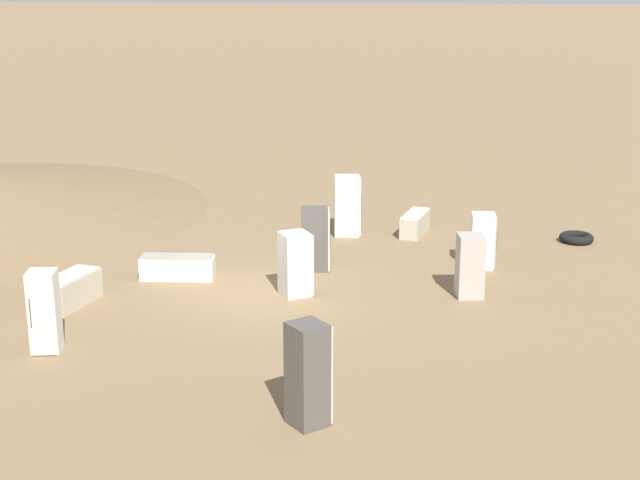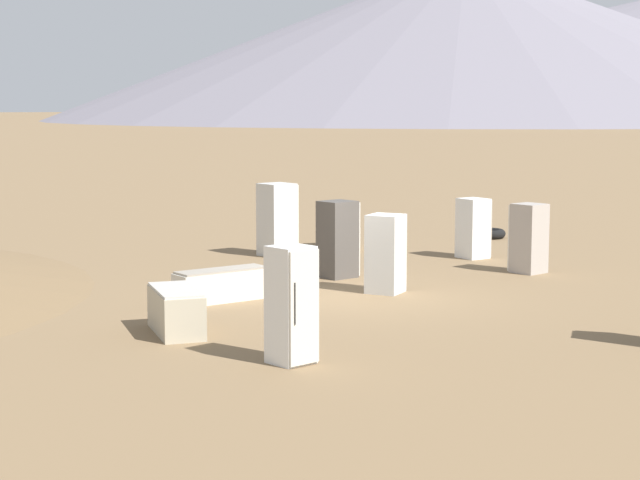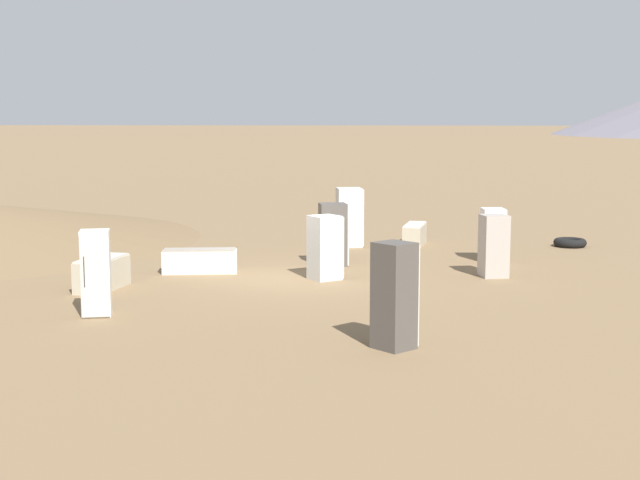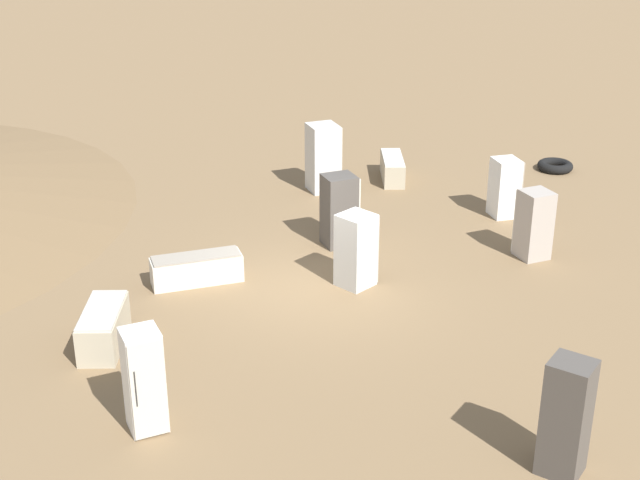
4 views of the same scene
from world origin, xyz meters
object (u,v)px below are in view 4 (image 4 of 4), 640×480
(discarded_fridge_0, at_px, (356,250))
(discarded_fridge_9, at_px, (144,381))
(discarded_fridge_1, at_px, (534,224))
(discarded_fridge_6, at_px, (197,269))
(discarded_fridge_7, at_px, (104,328))
(discarded_fridge_4, at_px, (340,210))
(scrap_tire, at_px, (555,166))
(discarded_fridge_2, at_px, (323,158))
(discarded_fridge_8, at_px, (505,188))
(discarded_fridge_3, at_px, (392,168))
(discarded_fridge_5, at_px, (567,418))

(discarded_fridge_0, height_order, discarded_fridge_9, discarded_fridge_9)
(discarded_fridge_1, bearing_deg, discarded_fridge_6, 167.35)
(discarded_fridge_7, bearing_deg, discarded_fridge_9, -65.11)
(discarded_fridge_4, distance_m, scrap_tire, 8.24)
(discarded_fridge_2, height_order, scrap_tire, discarded_fridge_2)
(discarded_fridge_8, bearing_deg, discarded_fridge_3, -150.90)
(discarded_fridge_6, distance_m, scrap_tire, 11.84)
(discarded_fridge_6, bearing_deg, discarded_fridge_9, 160.38)
(discarded_fridge_4, xyz_separation_m, discarded_fridge_7, (-4.07, 4.96, -0.47))
(discarded_fridge_7, distance_m, discarded_fridge_8, 10.72)
(discarded_fridge_3, height_order, discarded_fridge_4, discarded_fridge_4)
(discarded_fridge_4, height_order, discarded_fridge_5, discarded_fridge_5)
(discarded_fridge_4, relative_size, discarded_fridge_8, 1.14)
(discarded_fridge_0, xyz_separation_m, discarded_fridge_9, (-4.65, 4.07, 0.08))
(discarded_fridge_1, height_order, discarded_fridge_4, discarded_fridge_4)
(discarded_fridge_0, xyz_separation_m, discarded_fridge_1, (0.92, -4.14, -0.01))
(discarded_fridge_7, bearing_deg, discarded_fridge_4, 45.49)
(discarded_fridge_2, height_order, discarded_fridge_3, discarded_fridge_2)
(discarded_fridge_2, xyz_separation_m, discarded_fridge_7, (-7.73, 5.05, -0.54))
(discarded_fridge_4, bearing_deg, discarded_fridge_6, -79.10)
(discarded_fridge_1, height_order, discarded_fridge_5, discarded_fridge_5)
(discarded_fridge_2, relative_size, discarded_fridge_5, 0.98)
(discarded_fridge_2, height_order, discarded_fridge_7, discarded_fridge_2)
(discarded_fridge_5, distance_m, discarded_fridge_8, 10.13)
(discarded_fridge_9, bearing_deg, discarded_fridge_0, -148.66)
(discarded_fridge_8, bearing_deg, discarded_fridge_7, -68.02)
(discarded_fridge_0, relative_size, discarded_fridge_8, 1.07)
(discarded_fridge_9, xyz_separation_m, scrap_tire, (11.23, -10.93, -0.74))
(discarded_fridge_0, relative_size, discarded_fridge_7, 0.94)
(discarded_fridge_7, bearing_deg, discarded_fridge_5, -26.82)
(discarded_fridge_6, bearing_deg, discarded_fridge_3, -53.73)
(discarded_fridge_6, relative_size, discarded_fridge_8, 1.34)
(discarded_fridge_1, distance_m, scrap_tire, 6.32)
(discarded_fridge_5, height_order, discarded_fridge_6, discarded_fridge_5)
(discarded_fridge_5, xyz_separation_m, discarded_fridge_7, (4.52, 6.99, -0.55))
(discarded_fridge_0, xyz_separation_m, discarded_fridge_5, (-6.46, -1.99, 0.13))
(discarded_fridge_6, height_order, scrap_tire, discarded_fridge_6)
(discarded_fridge_7, bearing_deg, discarded_fridge_1, 23.49)
(discarded_fridge_4, height_order, discarded_fridge_9, discarded_fridge_9)
(discarded_fridge_3, bearing_deg, discarded_fridge_5, -83.94)
(discarded_fridge_5, bearing_deg, discarded_fridge_8, 118.06)
(discarded_fridge_5, height_order, discarded_fridge_8, discarded_fridge_5)
(discarded_fridge_6, height_order, discarded_fridge_8, discarded_fridge_8)
(discarded_fridge_6, xyz_separation_m, discarded_fridge_9, (-5.15, 0.76, 0.56))
(discarded_fridge_3, bearing_deg, discarded_fridge_4, -109.97)
(discarded_fridge_5, relative_size, discarded_fridge_8, 1.25)
(discarded_fridge_4, relative_size, discarded_fridge_6, 0.85)
(discarded_fridge_4, distance_m, discarded_fridge_9, 7.89)
(discarded_fridge_6, bearing_deg, discarded_fridge_0, -109.94)
(discarded_fridge_4, xyz_separation_m, scrap_tire, (4.46, -6.89, -0.71))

